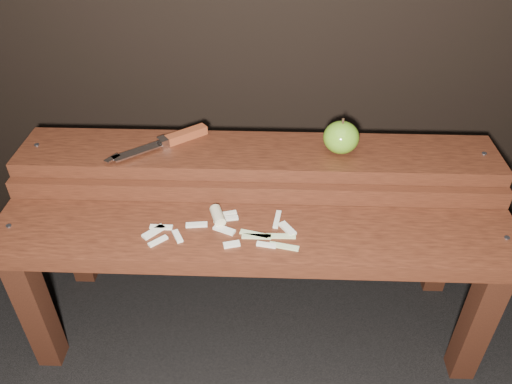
{
  "coord_description": "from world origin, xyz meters",
  "views": [
    {
      "loc": [
        0.03,
        -0.89,
        1.17
      ],
      "look_at": [
        0.0,
        0.06,
        0.45
      ],
      "focal_mm": 35.0,
      "sensor_mm": 36.0,
      "label": 1
    }
  ],
  "objects_px": {
    "bench_front_tier": "(254,257)",
    "apple": "(341,137)",
    "knife": "(174,139)",
    "bench_rear_tier": "(257,179)"
  },
  "relations": [
    {
      "from": "bench_front_tier",
      "to": "apple",
      "type": "xyz_separation_m",
      "value": [
        0.2,
        0.23,
        0.19
      ]
    },
    {
      "from": "bench_rear_tier",
      "to": "apple",
      "type": "xyz_separation_m",
      "value": [
        0.2,
        0.0,
        0.13
      ]
    },
    {
      "from": "bench_front_tier",
      "to": "bench_rear_tier",
      "type": "distance_m",
      "value": 0.23
    },
    {
      "from": "bench_front_tier",
      "to": "apple",
      "type": "bearing_deg",
      "value": 48.54
    },
    {
      "from": "bench_front_tier",
      "to": "bench_rear_tier",
      "type": "relative_size",
      "value": 1.0
    },
    {
      "from": "bench_rear_tier",
      "to": "knife",
      "type": "relative_size",
      "value": 5.18
    },
    {
      "from": "apple",
      "to": "bench_rear_tier",
      "type": "bearing_deg",
      "value": -178.79
    },
    {
      "from": "apple",
      "to": "knife",
      "type": "distance_m",
      "value": 0.42
    },
    {
      "from": "apple",
      "to": "knife",
      "type": "bearing_deg",
      "value": 176.54
    },
    {
      "from": "bench_front_tier",
      "to": "bench_rear_tier",
      "type": "xyz_separation_m",
      "value": [
        0.0,
        0.23,
        0.06
      ]
    }
  ]
}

